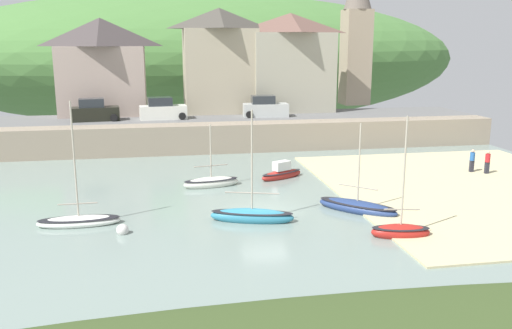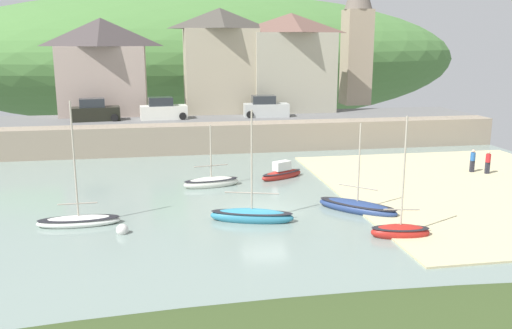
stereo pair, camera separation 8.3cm
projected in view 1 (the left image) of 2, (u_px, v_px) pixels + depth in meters
name	position (u px, v px, depth m)	size (l,w,h in m)	color
ground	(348.00, 278.00, 20.92)	(48.00, 41.00, 0.61)	gray
quay_seawall	(226.00, 135.00, 46.39)	(48.00, 9.40, 2.40)	gray
hillside_backdrop	(195.00, 59.00, 81.41)	(80.00, 44.00, 19.17)	#467538
waterfront_building_left	(102.00, 66.00, 50.70)	(8.13, 5.78, 8.93)	#A69185
waterfront_building_centre	(220.00, 60.00, 52.52)	(7.21, 5.65, 9.93)	tan
waterfront_building_right	(290.00, 62.00, 53.79)	(8.22, 6.20, 9.52)	#A29E8A
church_with_spire	(356.00, 33.00, 58.44)	(3.00, 3.00, 14.96)	tan
motorboat_with_cabin	(401.00, 231.00, 25.77)	(2.95, 1.55, 5.99)	#A8201A
sailboat_blue_trim	(211.00, 182.00, 34.82)	(3.78, 1.75, 4.22)	silver
fishing_boat_green	(357.00, 207.00, 29.69)	(4.22, 4.19, 5.07)	navy
sailboat_far_left	(79.00, 221.00, 27.43)	(4.16, 1.30, 6.46)	white
rowboat_small_beached	(282.00, 173.00, 36.96)	(3.42, 2.37, 1.34)	maroon
sailboat_white_hull	(252.00, 216.00, 28.03)	(4.51, 2.35, 6.02)	teal
parked_car_near_slipway	(94.00, 112.00, 47.12)	(4.27, 2.16, 1.95)	black
parked_car_by_wall	(162.00, 110.00, 48.14)	(4.22, 2.03, 1.95)	silver
parked_car_end_of_row	(265.00, 108.00, 49.76)	(4.19, 1.93, 1.95)	#B2B8B5
person_on_slipway	(472.00, 160.00, 38.23)	(0.34, 0.34, 1.62)	#282833
person_near_water	(487.00, 161.00, 37.74)	(0.34, 0.34, 1.62)	#282833
mooring_buoy	(122.00, 230.00, 26.21)	(0.60, 0.60, 0.60)	silver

